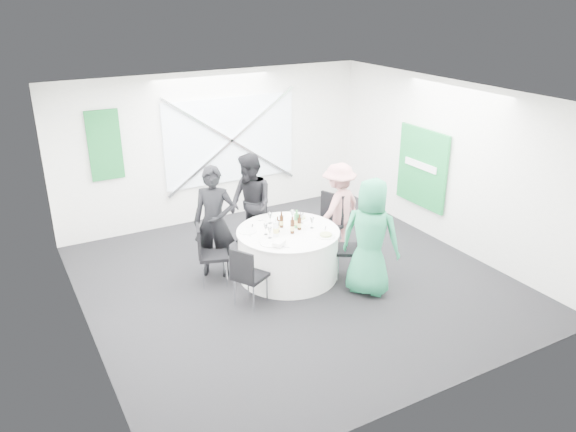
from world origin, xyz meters
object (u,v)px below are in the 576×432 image
chair_back (259,219)px  chair_front_left (247,273)px  clear_water_bottle (276,229)px  chair_back_left (207,250)px  person_woman_pink (338,208)px  person_man_back_left (214,222)px  person_man_back (250,204)px  chair_back_right (327,220)px  banquet_table (288,253)px  green_water_bottle (297,221)px  person_woman_green (370,237)px  chair_front_right (355,244)px

chair_back → chair_front_left: 2.01m
clear_water_bottle → chair_back_left: bearing=153.1°
person_woman_pink → chair_back_left: bearing=-18.3°
chair_back → person_man_back_left: person_man_back_left is taller
chair_back_left → person_man_back_left: (0.22, 0.23, 0.32)m
person_man_back → chair_front_left: bearing=-33.3°
chair_back → chair_back_right: size_ratio=0.82×
chair_back → chair_front_left: chair_front_left is taller
clear_water_bottle → person_woman_pink: bearing=19.0°
banquet_table → green_water_bottle: (0.17, 0.04, 0.49)m
chair_front_left → person_woman_pink: (2.12, 0.92, 0.24)m
chair_back_left → person_woman_pink: size_ratio=0.61×
clear_water_bottle → person_man_back: bearing=83.2°
person_man_back_left → person_woman_green: (1.73, -1.60, -0.00)m
person_man_back_left → chair_front_right: bearing=1.1°
person_man_back_left → person_woman_green: person_man_back_left is taller
chair_front_left → clear_water_bottle: size_ratio=3.08×
banquet_table → chair_back: size_ratio=1.85×
green_water_bottle → clear_water_bottle: size_ratio=0.99×
chair_back → person_woman_pink: (1.08, -0.80, 0.27)m
chair_back → person_woman_pink: size_ratio=0.55×
chair_back_left → chair_front_right: size_ratio=0.99×
banquet_table → green_water_bottle: bearing=14.4°
clear_water_bottle → banquet_table: bearing=18.5°
chair_back_left → clear_water_bottle: 1.07m
person_woman_pink → chair_front_left: bearing=4.5°
person_man_back → green_water_bottle: bearing=9.5°
banquet_table → clear_water_bottle: 0.56m
chair_back_left → person_woman_green: size_ratio=0.54×
person_man_back_left → green_water_bottle: size_ratio=6.11×
chair_back_right → chair_front_left: (-1.89, -0.90, -0.09)m
person_man_back_left → clear_water_bottle: bearing=-12.2°
chair_back_left → person_man_back: (1.05, 0.70, 0.30)m
chair_front_right → person_man_back: size_ratio=0.56×
chair_back → green_water_bottle: bearing=-81.7°
chair_front_right → green_water_bottle: 0.96m
chair_back → chair_back_right: (0.85, -0.82, 0.12)m
chair_back → person_man_back: (-0.22, -0.13, 0.36)m
chair_back_right → chair_front_right: size_ratio=1.10×
chair_front_right → person_man_back_left: (-1.82, 1.12, 0.32)m
person_woman_green → green_water_bottle: bearing=-7.8°
chair_back_right → green_water_bottle: (-0.79, -0.34, 0.26)m
chair_back_right → banquet_table: bearing=-90.0°
chair_front_right → person_woman_pink: size_ratio=0.61×
chair_back → chair_front_left: size_ratio=0.95×
chair_back_right → person_man_back_left: bearing=-118.5°
chair_front_right → person_woman_pink: 1.00m
clear_water_bottle → person_man_back_left: bearing=135.0°
person_woman_green → green_water_bottle: 1.20m
chair_back → person_man_back_left: 1.27m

